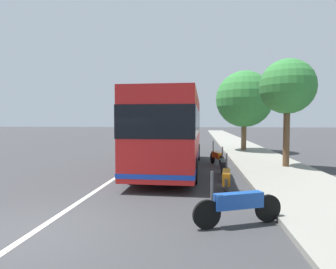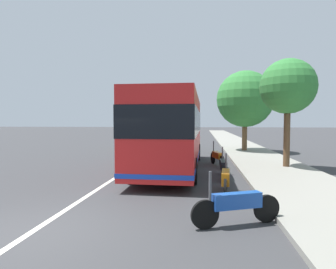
% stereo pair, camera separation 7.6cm
% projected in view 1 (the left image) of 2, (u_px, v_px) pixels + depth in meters
% --- Properties ---
extents(ground_plane, '(220.00, 220.00, 0.00)m').
position_uv_depth(ground_plane, '(33.00, 233.00, 5.96)').
color(ground_plane, '#38383A').
extents(sidewalk_curb, '(110.00, 3.60, 0.14)m').
position_uv_depth(sidewalk_curb, '(268.00, 164.00, 15.05)').
color(sidewalk_curb, gray).
rests_on(sidewalk_curb, ground).
extents(lane_divider_line, '(110.00, 0.16, 0.01)m').
position_uv_depth(lane_divider_line, '(138.00, 163.00, 15.88)').
color(lane_divider_line, silver).
rests_on(lane_divider_line, ground).
extents(coach_bus, '(10.24, 2.73, 3.56)m').
position_uv_depth(coach_bus, '(172.00, 129.00, 13.85)').
color(coach_bus, red).
rests_on(coach_bus, ground).
extents(motorcycle_mid_row, '(0.92, 2.07, 1.28)m').
position_uv_depth(motorcycle_mid_row, '(238.00, 205.00, 6.34)').
color(motorcycle_mid_row, black).
rests_on(motorcycle_mid_row, ground).
extents(motorcycle_angled, '(2.12, 0.34, 1.28)m').
position_uv_depth(motorcycle_angled, '(226.00, 180.00, 9.01)').
color(motorcycle_angled, black).
rests_on(motorcycle_angled, ground).
extents(motorcycle_nearest_curb, '(2.29, 0.26, 1.24)m').
position_uv_depth(motorcycle_nearest_curb, '(223.00, 166.00, 11.80)').
color(motorcycle_nearest_curb, black).
rests_on(motorcycle_nearest_curb, ground).
extents(motorcycle_by_tree, '(2.16, 0.64, 1.27)m').
position_uv_depth(motorcycle_by_tree, '(217.00, 157.00, 14.90)').
color(motorcycle_by_tree, black).
rests_on(motorcycle_by_tree, ground).
extents(car_ahead_same_lane, '(4.38, 1.80, 1.51)m').
position_uv_depth(car_ahead_same_lane, '(141.00, 140.00, 24.66)').
color(car_ahead_same_lane, gold).
rests_on(car_ahead_same_lane, ground).
extents(car_side_street, '(4.44, 2.00, 1.54)m').
position_uv_depth(car_side_street, '(158.00, 132.00, 41.79)').
color(car_side_street, navy).
rests_on(car_side_street, ground).
extents(car_oncoming, '(4.17, 2.02, 1.60)m').
position_uv_depth(car_oncoming, '(168.00, 131.00, 48.82)').
color(car_oncoming, gray).
rests_on(car_oncoming, ground).
extents(roadside_tree_mid_block, '(2.69, 2.69, 5.44)m').
position_uv_depth(roadside_tree_mid_block, '(287.00, 87.00, 13.73)').
color(roadside_tree_mid_block, brown).
rests_on(roadside_tree_mid_block, ground).
extents(roadside_tree_far_block, '(4.33, 4.33, 6.26)m').
position_uv_depth(roadside_tree_far_block, '(244.00, 99.00, 21.56)').
color(roadside_tree_far_block, brown).
rests_on(roadside_tree_far_block, ground).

